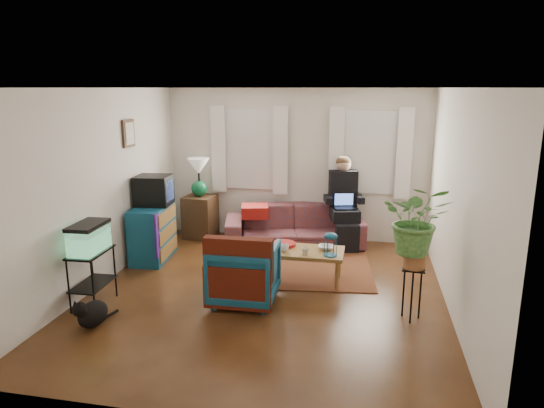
% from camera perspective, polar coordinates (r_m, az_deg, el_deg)
% --- Properties ---
extents(floor, '(4.50, 5.00, 0.01)m').
position_cam_1_polar(floor, '(6.40, -0.71, -10.46)').
color(floor, '#4F2B14').
rests_on(floor, ground).
extents(ceiling, '(4.50, 5.00, 0.01)m').
position_cam_1_polar(ceiling, '(5.84, -0.78, 13.52)').
color(ceiling, white).
rests_on(ceiling, wall_back).
extents(wall_back, '(4.50, 0.01, 2.60)m').
position_cam_1_polar(wall_back, '(8.41, 2.79, 4.62)').
color(wall_back, silver).
rests_on(wall_back, floor).
extents(wall_front, '(4.50, 0.01, 2.60)m').
position_cam_1_polar(wall_front, '(3.67, -8.90, -7.37)').
color(wall_front, silver).
rests_on(wall_front, floor).
extents(wall_left, '(0.01, 5.00, 2.60)m').
position_cam_1_polar(wall_left, '(6.81, -19.62, 1.73)').
color(wall_left, silver).
rests_on(wall_left, floor).
extents(wall_right, '(0.01, 5.00, 2.60)m').
position_cam_1_polar(wall_right, '(5.95, 20.96, 0.00)').
color(wall_right, silver).
rests_on(wall_right, floor).
extents(window_left, '(1.08, 0.04, 1.38)m').
position_cam_1_polar(window_left, '(8.50, -2.58, 6.42)').
color(window_left, white).
rests_on(window_left, wall_back).
extents(window_right, '(1.08, 0.04, 1.38)m').
position_cam_1_polar(window_right, '(8.26, 11.44, 5.96)').
color(window_right, white).
rests_on(window_right, wall_back).
extents(curtains_left, '(1.36, 0.06, 1.50)m').
position_cam_1_polar(curtains_left, '(8.43, -2.71, 6.36)').
color(curtains_left, white).
rests_on(curtains_left, wall_back).
extents(curtains_right, '(1.36, 0.06, 1.50)m').
position_cam_1_polar(curtains_right, '(8.18, 11.44, 5.89)').
color(curtains_right, white).
rests_on(curtains_right, wall_back).
extents(picture_frame, '(0.04, 0.32, 0.40)m').
position_cam_1_polar(picture_frame, '(7.44, -16.45, 7.97)').
color(picture_frame, '#3D2616').
rests_on(picture_frame, wall_left).
extents(area_rug, '(2.16, 1.81, 0.01)m').
position_cam_1_polar(area_rug, '(7.20, 3.60, -7.61)').
color(area_rug, maroon).
rests_on(area_rug, floor).
extents(sofa, '(2.44, 1.41, 0.90)m').
position_cam_1_polar(sofa, '(8.14, 2.62, -1.81)').
color(sofa, brown).
rests_on(sofa, floor).
extents(seated_person, '(0.72, 0.82, 1.36)m').
position_cam_1_polar(seated_person, '(8.20, 8.40, -0.16)').
color(seated_person, black).
rests_on(seated_person, sofa).
extents(side_table, '(0.55, 0.55, 0.74)m').
position_cam_1_polar(side_table, '(8.69, -8.43, -1.48)').
color(side_table, '#422918').
rests_on(side_table, floor).
extents(table_lamp, '(0.41, 0.41, 0.68)m').
position_cam_1_polar(table_lamp, '(8.54, -8.59, 3.01)').
color(table_lamp, white).
rests_on(table_lamp, side_table).
extents(dresser, '(0.56, 0.98, 0.85)m').
position_cam_1_polar(dresser, '(7.71, -13.86, -3.27)').
color(dresser, '#11526A').
rests_on(dresser, floor).
extents(crt_tv, '(0.56, 0.52, 0.45)m').
position_cam_1_polar(crt_tv, '(7.64, -13.77, 1.59)').
color(crt_tv, black).
rests_on(crt_tv, dresser).
extents(aquarium_stand, '(0.37, 0.63, 0.69)m').
position_cam_1_polar(aquarium_stand, '(6.34, -20.35, -8.21)').
color(aquarium_stand, black).
rests_on(aquarium_stand, floor).
extents(aquarium, '(0.33, 0.57, 0.36)m').
position_cam_1_polar(aquarium, '(6.17, -20.74, -3.67)').
color(aquarium, '#7FD899').
rests_on(aquarium, aquarium_stand).
extents(black_cat, '(0.38, 0.49, 0.37)m').
position_cam_1_polar(black_cat, '(5.86, -20.35, -11.75)').
color(black_cat, black).
rests_on(black_cat, floor).
extents(armchair, '(0.80, 0.75, 0.81)m').
position_cam_1_polar(armchair, '(6.05, -3.26, -7.76)').
color(armchair, navy).
rests_on(armchair, floor).
extents(serape_throw, '(0.82, 0.20, 0.67)m').
position_cam_1_polar(serape_throw, '(5.70, -4.02, -7.30)').
color(serape_throw, '#9E0A0A').
rests_on(serape_throw, armchair).
extents(coffee_table, '(1.09, 0.60, 0.45)m').
position_cam_1_polar(coffee_table, '(6.70, 3.68, -7.25)').
color(coffee_table, olive).
rests_on(coffee_table, floor).
extents(cup_a, '(0.12, 0.12, 0.10)m').
position_cam_1_polar(cup_a, '(6.55, 1.44, -5.18)').
color(cup_a, white).
rests_on(cup_a, coffee_table).
extents(cup_b, '(0.10, 0.10, 0.09)m').
position_cam_1_polar(cup_b, '(6.44, 3.94, -5.58)').
color(cup_b, beige).
rests_on(cup_b, coffee_table).
extents(bowl, '(0.21, 0.21, 0.05)m').
position_cam_1_polar(bowl, '(6.68, 6.37, -5.09)').
color(bowl, white).
rests_on(bowl, coffee_table).
extents(snack_tray, '(0.34, 0.34, 0.04)m').
position_cam_1_polar(snack_tray, '(6.80, 1.39, -4.73)').
color(snack_tray, '#B21414').
rests_on(snack_tray, coffee_table).
extents(birdcage, '(0.18, 0.18, 0.32)m').
position_cam_1_polar(birdcage, '(6.40, 6.91, -4.70)').
color(birdcage, '#115B6B').
rests_on(birdcage, coffee_table).
extents(plant_stand, '(0.29, 0.29, 0.63)m').
position_cam_1_polar(plant_stand, '(5.83, 16.12, -10.09)').
color(plant_stand, black).
rests_on(plant_stand, floor).
extents(potted_plant, '(0.78, 0.69, 0.80)m').
position_cam_1_polar(potted_plant, '(5.58, 16.62, -2.99)').
color(potted_plant, '#599947').
rests_on(potted_plant, plant_stand).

